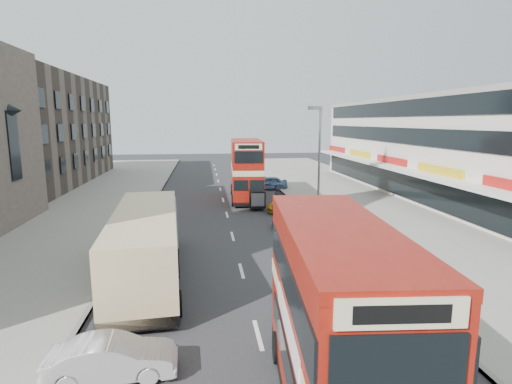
{
  "coord_description": "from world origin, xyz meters",
  "views": [
    {
      "loc": [
        -1.69,
        -10.58,
        7.09
      ],
      "look_at": [
        0.63,
        7.4,
        3.94
      ],
      "focal_mm": 28.68,
      "sensor_mm": 36.0,
      "label": 1
    }
  ],
  "objects_px": {
    "car_right_b": "(297,204)",
    "cyclist": "(278,206)",
    "car_left_front": "(112,358)",
    "pedestrian_near": "(345,215)",
    "coach": "(146,242)",
    "bus_main": "(335,323)",
    "car_right_c": "(268,183)",
    "bus_second": "(246,170)",
    "car_right_a": "(306,218)",
    "street_lamp": "(318,154)"
  },
  "relations": [
    {
      "from": "coach",
      "to": "cyclist",
      "type": "distance_m",
      "value": 14.24
    },
    {
      "from": "coach",
      "to": "car_right_c",
      "type": "xyz_separation_m",
      "value": [
        9.28,
        23.42,
        -1.0
      ]
    },
    {
      "from": "car_right_a",
      "to": "car_right_c",
      "type": "height_order",
      "value": "car_right_c"
    },
    {
      "from": "bus_main",
      "to": "car_right_c",
      "type": "distance_m",
      "value": 33.42
    },
    {
      "from": "coach",
      "to": "car_right_b",
      "type": "bearing_deg",
      "value": 46.84
    },
    {
      "from": "bus_main",
      "to": "car_left_front",
      "type": "xyz_separation_m",
      "value": [
        -5.61,
        2.26,
        -1.86
      ]
    },
    {
      "from": "car_right_b",
      "to": "bus_main",
      "type": "bearing_deg",
      "value": -5.94
    },
    {
      "from": "pedestrian_near",
      "to": "car_right_b",
      "type": "bearing_deg",
      "value": -96.52
    },
    {
      "from": "street_lamp",
      "to": "car_right_b",
      "type": "relative_size",
      "value": 1.68
    },
    {
      "from": "car_right_b",
      "to": "car_right_c",
      "type": "xyz_separation_m",
      "value": [
        -0.57,
        11.2,
        0.02
      ]
    },
    {
      "from": "bus_main",
      "to": "car_left_front",
      "type": "bearing_deg",
      "value": -17.19
    },
    {
      "from": "car_right_a",
      "to": "pedestrian_near",
      "type": "height_order",
      "value": "pedestrian_near"
    },
    {
      "from": "bus_main",
      "to": "car_right_a",
      "type": "bearing_deg",
      "value": -97.31
    },
    {
      "from": "bus_second",
      "to": "coach",
      "type": "bearing_deg",
      "value": 73.62
    },
    {
      "from": "car_right_b",
      "to": "car_right_c",
      "type": "bearing_deg",
      "value": -172.12
    },
    {
      "from": "car_left_front",
      "to": "car_right_a",
      "type": "height_order",
      "value": "car_right_a"
    },
    {
      "from": "bus_main",
      "to": "car_right_c",
      "type": "xyz_separation_m",
      "value": [
        3.65,
        33.17,
        -1.75
      ]
    },
    {
      "from": "bus_second",
      "to": "bus_main",
      "type": "bearing_deg",
      "value": 91.42
    },
    {
      "from": "car_right_c",
      "to": "pedestrian_near",
      "type": "distance_m",
      "value": 16.98
    },
    {
      "from": "coach",
      "to": "car_left_front",
      "type": "height_order",
      "value": "coach"
    },
    {
      "from": "bus_second",
      "to": "car_left_front",
      "type": "distance_m",
      "value": 26.65
    },
    {
      "from": "car_right_a",
      "to": "car_right_b",
      "type": "height_order",
      "value": "car_right_b"
    },
    {
      "from": "car_right_a",
      "to": "pedestrian_near",
      "type": "distance_m",
      "value": 2.61
    },
    {
      "from": "car_right_a",
      "to": "car_right_c",
      "type": "relative_size",
      "value": 1.11
    },
    {
      "from": "coach",
      "to": "car_right_b",
      "type": "xyz_separation_m",
      "value": [
        9.86,
        12.22,
        -1.02
      ]
    },
    {
      "from": "car_right_c",
      "to": "street_lamp",
      "type": "bearing_deg",
      "value": 7.46
    },
    {
      "from": "car_right_c",
      "to": "car_right_b",
      "type": "bearing_deg",
      "value": 3.48
    },
    {
      "from": "car_right_c",
      "to": "car_left_front",
      "type": "bearing_deg",
      "value": -16.13
    },
    {
      "from": "cyclist",
      "to": "car_right_b",
      "type": "bearing_deg",
      "value": 16.85
    },
    {
      "from": "car_left_front",
      "to": "cyclist",
      "type": "bearing_deg",
      "value": -25.79
    },
    {
      "from": "bus_second",
      "to": "car_right_c",
      "type": "height_order",
      "value": "bus_second"
    },
    {
      "from": "bus_second",
      "to": "car_right_b",
      "type": "xyz_separation_m",
      "value": [
        3.36,
        -6.06,
        -2.08
      ]
    },
    {
      "from": "car_left_front",
      "to": "coach",
      "type": "bearing_deg",
      "value": -2.45
    },
    {
      "from": "car_right_b",
      "to": "cyclist",
      "type": "relative_size",
      "value": 2.22
    },
    {
      "from": "bus_second",
      "to": "cyclist",
      "type": "relative_size",
      "value": 4.42
    },
    {
      "from": "car_left_front",
      "to": "pedestrian_near",
      "type": "height_order",
      "value": "pedestrian_near"
    },
    {
      "from": "pedestrian_near",
      "to": "cyclist",
      "type": "relative_size",
      "value": 0.83
    },
    {
      "from": "street_lamp",
      "to": "car_right_c",
      "type": "height_order",
      "value": "street_lamp"
    },
    {
      "from": "street_lamp",
      "to": "cyclist",
      "type": "height_order",
      "value": "street_lamp"
    },
    {
      "from": "bus_second",
      "to": "car_right_a",
      "type": "relative_size",
      "value": 2.12
    },
    {
      "from": "bus_second",
      "to": "car_right_b",
      "type": "distance_m",
      "value": 7.23
    },
    {
      "from": "pedestrian_near",
      "to": "bus_main",
      "type": "bearing_deg",
      "value": 44.84
    },
    {
      "from": "car_right_a",
      "to": "pedestrian_near",
      "type": "xyz_separation_m",
      "value": [
        2.33,
        -1.12,
        0.39
      ]
    },
    {
      "from": "car_left_front",
      "to": "car_right_c",
      "type": "relative_size",
      "value": 0.86
    },
    {
      "from": "car_right_c",
      "to": "bus_main",
      "type": "bearing_deg",
      "value": -5.73
    },
    {
      "from": "cyclist",
      "to": "car_left_front",
      "type": "bearing_deg",
      "value": -116.51
    },
    {
      "from": "bus_main",
      "to": "car_right_a",
      "type": "height_order",
      "value": "bus_main"
    },
    {
      "from": "bus_main",
      "to": "car_left_front",
      "type": "height_order",
      "value": "bus_main"
    },
    {
      "from": "car_right_b",
      "to": "pedestrian_near",
      "type": "height_order",
      "value": "pedestrian_near"
    },
    {
      "from": "street_lamp",
      "to": "car_right_c",
      "type": "relative_size",
      "value": 1.98
    }
  ]
}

